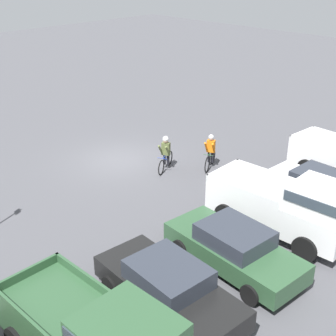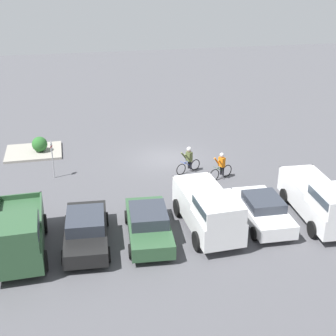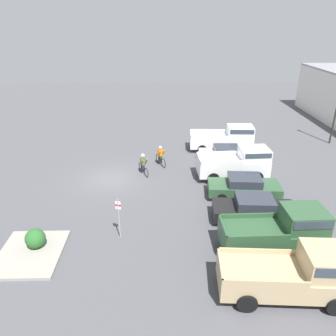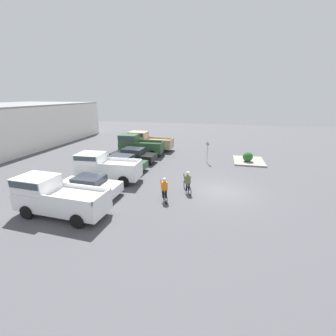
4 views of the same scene
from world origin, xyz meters
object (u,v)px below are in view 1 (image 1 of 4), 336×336
at_px(pickup_truck_1, 289,205).
at_px(cyclist_1, 211,151).
at_px(sedan_1, 234,248).
at_px(sedan_0, 320,188).
at_px(sedan_2, 168,287).
at_px(cyclist_0, 166,152).

distance_m(pickup_truck_1, cyclist_1, 6.11).
bearing_deg(sedan_1, sedan_0, -178.80).
bearing_deg(sedan_1, sedan_2, -1.98).
relative_size(pickup_truck_1, cyclist_1, 3.13).
distance_m(pickup_truck_1, cyclist_0, 6.95).
height_order(sedan_0, sedan_1, sedan_1).
height_order(pickup_truck_1, sedan_2, pickup_truck_1).
distance_m(sedan_0, cyclist_1, 5.29).
bearing_deg(pickup_truck_1, sedan_1, -3.78).
height_order(sedan_1, cyclist_0, cyclist_0).
bearing_deg(sedan_0, cyclist_1, -86.40).
relative_size(sedan_0, sedan_1, 0.92).
distance_m(sedan_0, sedan_2, 8.40).
xyz_separation_m(pickup_truck_1, sedan_2, (5.61, -0.28, -0.44)).
distance_m(sedan_2, cyclist_1, 9.65).
relative_size(sedan_0, sedan_2, 0.91).
relative_size(sedan_0, pickup_truck_1, 0.85).
bearing_deg(cyclist_1, pickup_truck_1, 66.28).
bearing_deg(sedan_2, sedan_0, -179.86).
height_order(sedan_1, sedan_2, sedan_2).
relative_size(sedan_2, cyclist_0, 2.87).
bearing_deg(pickup_truck_1, cyclist_1, -113.72).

